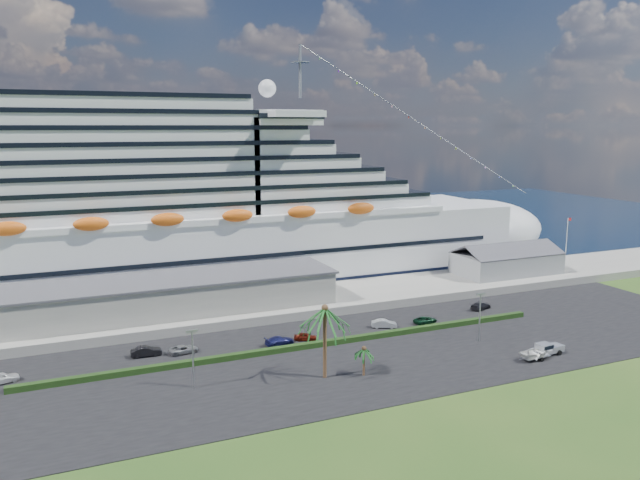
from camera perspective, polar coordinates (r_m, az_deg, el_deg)
name	(u,v)px	position (r m, az deg, el deg)	size (l,w,h in m)	color
ground	(399,377)	(92.61, 7.27, -12.35)	(420.00, 420.00, 0.00)	#274E1A
asphalt_lot	(364,352)	(101.52, 4.09, -10.17)	(140.00, 38.00, 0.12)	black
wharf	(299,301)	(126.41, -1.96, -5.58)	(240.00, 20.00, 1.80)	gray
water	(201,235)	(211.05, -10.86, 0.48)	(420.00, 160.00, 0.02)	black
cruise_ship	(167,214)	(140.43, -13.83, 2.32)	(191.00, 38.00, 54.00)	silver
terminal_building	(173,294)	(118.92, -13.31, -4.84)	(61.00, 15.00, 6.30)	gray
port_shed	(506,262)	(151.71, 16.67, -1.95)	(24.00, 12.31, 7.37)	gray
flagpole	(567,240)	(163.02, 21.63, -0.02)	(1.08, 0.16, 12.00)	silver
hedge	(306,346)	(102.47, -1.25, -9.64)	(88.00, 1.10, 0.90)	black
lamp_post_left	(193,351)	(88.25, -11.57, -9.93)	(1.60, 0.35, 8.27)	gray
lamp_post_right	(480,311)	(107.78, 14.42, -6.29)	(1.60, 0.35, 8.27)	gray
palm_tall	(325,317)	(88.48, 0.45, -7.01)	(8.82, 8.82, 11.13)	#47301E
palm_short	(364,352)	(91.25, 4.04, -10.17)	(3.53, 3.53, 4.56)	#47301E
parked_car_0	(1,378)	(99.94, -27.11, -11.16)	(1.84, 4.58, 1.56)	silver
parked_car_1	(146,351)	(102.79, -15.61, -9.77)	(1.67, 4.78, 1.57)	black
parked_car_2	(184,349)	(102.69, -12.37, -9.74)	(2.12, 4.59, 1.28)	gray
parked_car_3	(279,341)	(104.23, -3.73, -9.16)	(1.99, 4.89, 1.42)	#16194E
parked_car_4	(305,337)	(106.06, -1.36, -8.82)	(1.54, 3.82, 1.30)	#5E170C
parked_car_5	(384,324)	(112.93, 5.89, -7.62)	(1.57, 4.49, 1.48)	#B3B7BA
parked_car_6	(425,320)	(116.35, 9.61, -7.22)	(2.09, 4.54, 1.26)	black
parked_car_7	(481,306)	(127.26, 14.48, -5.84)	(1.99, 4.89, 1.42)	black
pickup_truck	(547,348)	(105.77, 20.04, -9.29)	(5.63, 2.44, 1.94)	black
boat_trailer	(536,353)	(103.05, 19.14, -9.73)	(5.95, 3.98, 1.69)	gray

